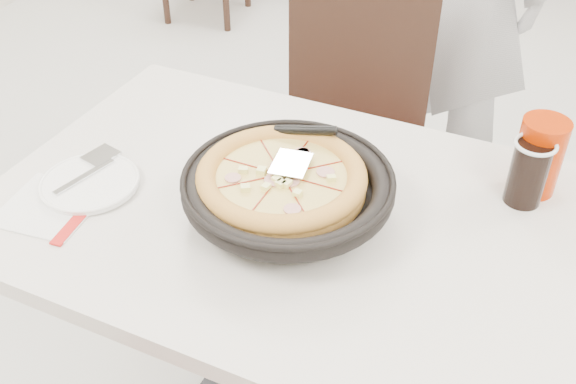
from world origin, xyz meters
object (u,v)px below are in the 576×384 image
at_px(cola_glass, 528,174).
at_px(red_cup, 539,156).
at_px(chair_far, 357,157).
at_px(pizza_pan, 288,195).
at_px(side_plate, 90,183).
at_px(pizza, 281,183).
at_px(main_table, 292,333).

height_order(cola_glass, red_cup, red_cup).
relative_size(chair_far, pizza_pan, 2.83).
distance_m(chair_far, side_plate, 0.84).
bearing_deg(red_cup, pizza, -147.87).
bearing_deg(red_cup, chair_far, 145.31).
distance_m(main_table, side_plate, 0.57).
distance_m(pizza_pan, side_plate, 0.42).
distance_m(pizza, cola_glass, 0.48).
bearing_deg(red_cup, cola_glass, -101.14).
xyz_separation_m(pizza, side_plate, (-0.39, -0.10, -0.05)).
distance_m(pizza_pan, red_cup, 0.50).
bearing_deg(pizza_pan, side_plate, -166.45).
height_order(main_table, pizza, pizza).
height_order(side_plate, red_cup, red_cup).
xyz_separation_m(chair_far, side_plate, (-0.34, -0.71, 0.28)).
distance_m(main_table, chair_far, 0.61).
distance_m(main_table, pizza_pan, 0.42).
relative_size(chair_far, side_plate, 4.75).
bearing_deg(side_plate, red_cup, 24.70).
relative_size(chair_far, red_cup, 5.94).
relative_size(pizza, red_cup, 2.04).
xyz_separation_m(chair_far, cola_glass, (0.47, -0.38, 0.34)).
relative_size(main_table, red_cup, 7.50).
bearing_deg(cola_glass, main_table, -152.11).
distance_m(pizza_pan, pizza, 0.03).
relative_size(chair_far, cola_glass, 7.31).
relative_size(main_table, pizza_pan, 3.57).
xyz_separation_m(main_table, chair_far, (-0.07, 0.60, 0.10)).
bearing_deg(chair_far, side_plate, 43.23).
relative_size(chair_far, pizza, 2.91).
bearing_deg(pizza, pizza_pan, -23.10).
relative_size(side_plate, cola_glass, 1.54).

